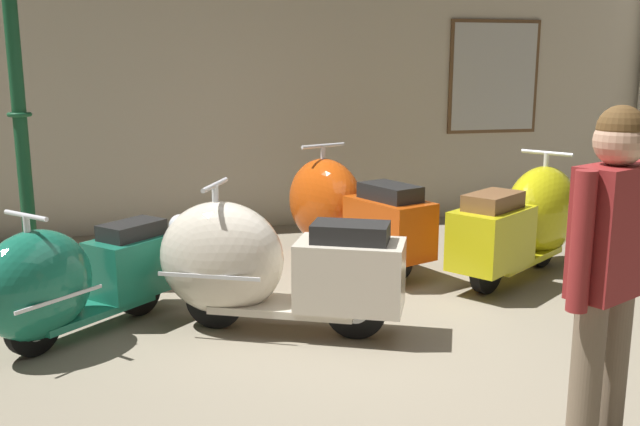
{
  "coord_description": "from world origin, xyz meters",
  "views": [
    {
      "loc": [
        -1.4,
        -4.24,
        1.88
      ],
      "look_at": [
        -0.08,
        1.25,
        0.67
      ],
      "focal_mm": 39.61,
      "sensor_mm": 36.0,
      "label": 1
    }
  ],
  "objects": [
    {
      "name": "ground_plane",
      "position": [
        0.0,
        0.0,
        0.0
      ],
      "size": [
        60.0,
        60.0,
        0.0
      ],
      "primitive_type": "plane",
      "color": "gray"
    },
    {
      "name": "scooter_1",
      "position": [
        -0.7,
        0.48,
        0.48
      ],
      "size": [
        1.78,
        1.17,
        1.06
      ],
      "rotation": [
        0.0,
        0.0,
        2.71
      ],
      "color": "black",
      "rests_on": "ground"
    },
    {
      "name": "scooter_3",
      "position": [
        1.83,
        1.29,
        0.5
      ],
      "size": [
        1.75,
        1.44,
        1.09
      ],
      "rotation": [
        0.0,
        0.0,
        0.61
      ],
      "color": "black",
      "rests_on": "ground"
    },
    {
      "name": "showroom_back_wall",
      "position": [
        0.18,
        3.81,
        1.96
      ],
      "size": [
        18.0,
        0.63,
        3.92
      ],
      "color": "#BCB29E",
      "rests_on": "ground"
    },
    {
      "name": "lamppost",
      "position": [
        -2.4,
        1.79,
        1.43
      ],
      "size": [
        0.28,
        0.28,
        2.78
      ],
      "color": "#144728",
      "rests_on": "ground"
    },
    {
      "name": "visitor_0",
      "position": [
        0.58,
        -1.58,
        0.98
      ],
      "size": [
        0.53,
        0.38,
        1.7
      ],
      "rotation": [
        0.0,
        0.0,
        2.01
      ],
      "color": "black",
      "rests_on": "ground"
    },
    {
      "name": "scooter_2",
      "position": [
        0.34,
        2.05,
        0.5
      ],
      "size": [
        1.15,
        1.87,
        1.11
      ],
      "rotation": [
        0.0,
        0.0,
        1.95
      ],
      "color": "black",
      "rests_on": "ground"
    },
    {
      "name": "scooter_0",
      "position": [
        -1.99,
        0.61,
        0.43
      ],
      "size": [
        1.43,
        1.38,
        0.95
      ],
      "rotation": [
        0.0,
        0.0,
        -2.39
      ],
      "color": "black",
      "rests_on": "ground"
    }
  ]
}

